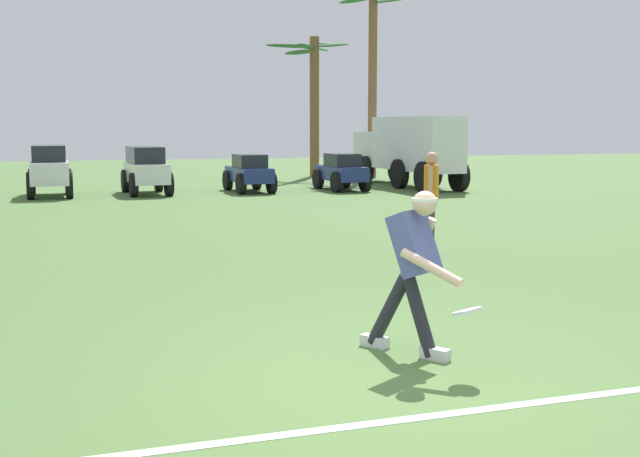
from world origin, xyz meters
TOP-DOWN VIEW (x-y plane):
  - ground_plane at (0.00, 0.00)m, footprint 80.00×80.00m
  - field_line_paint at (0.00, -0.83)m, footprint 22.99×0.71m
  - frisbee_thrower at (0.42, 0.57)m, footprint 0.59×1.06m
  - frisbee_in_flight at (0.61, -0.07)m, footprint 0.33×0.33m
  - teammate_near_sideline at (2.86, 5.45)m, footprint 0.34×0.46m
  - parked_car_slot_a at (-2.94, 17.53)m, footprint 1.21×2.37m
  - parked_car_slot_b at (-0.35, 17.56)m, footprint 1.30×2.46m
  - parked_car_slot_c at (2.60, 17.39)m, footprint 1.21×2.25m
  - parked_car_slot_d at (5.38, 17.19)m, footprint 1.21×2.25m
  - box_truck at (7.84, 17.91)m, footprint 1.67×5.96m
  - palm_tree_far_left at (6.43, 23.60)m, footprint 3.35×3.24m
  - palm_tree_left_of_centre at (8.20, 22.09)m, footprint 3.23×3.45m

SIDE VIEW (x-z plane):
  - ground_plane at x=0.00m, z-range 0.00..0.00m
  - field_line_paint at x=0.00m, z-range 0.00..0.01m
  - frisbee_in_flight at x=0.61m, z-range 0.47..0.56m
  - parked_car_slot_c at x=2.60m, z-range 0.01..1.11m
  - parked_car_slot_d at x=5.38m, z-range 0.01..1.11m
  - parked_car_slot_b at x=-0.35m, z-range 0.05..1.39m
  - parked_car_slot_a at x=-2.94m, z-range 0.04..1.44m
  - frisbee_thrower at x=0.42m, z-range 0.09..1.51m
  - teammate_near_sideline at x=2.86m, z-range 0.16..1.72m
  - box_truck at x=7.84m, z-range 0.13..2.33m
  - palm_tree_far_left at x=6.43m, z-range 0.49..5.70m
  - palm_tree_left_of_centre at x=8.20m, z-range 0.78..7.60m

